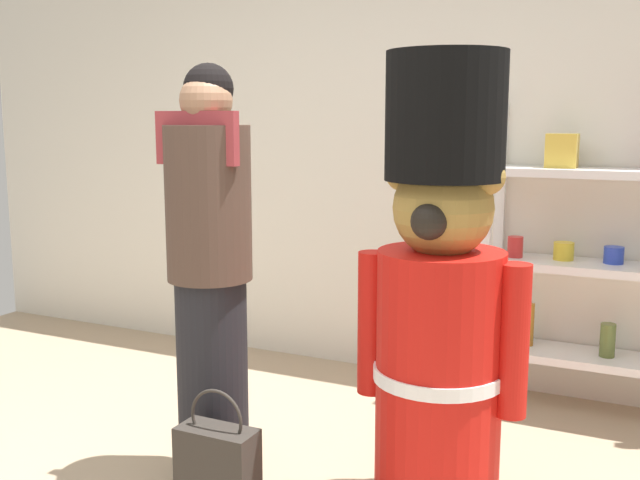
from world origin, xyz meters
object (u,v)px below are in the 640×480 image
(teddy_bear_guard, at_px, (440,302))
(person_shopper, at_px, (210,270))
(merchandise_shelf, at_px, (613,259))
(shopping_bag, at_px, (218,470))

(teddy_bear_guard, height_order, person_shopper, teddy_bear_guard)
(merchandise_shelf, distance_m, shopping_bag, 2.11)
(person_shopper, height_order, shopping_bag, person_shopper)
(shopping_bag, bearing_deg, person_shopper, 126.15)
(teddy_bear_guard, height_order, shopping_bag, teddy_bear_guard)
(person_shopper, bearing_deg, teddy_bear_guard, 8.29)
(merchandise_shelf, distance_m, teddy_bear_guard, 1.34)
(person_shopper, distance_m, shopping_bag, 0.75)
(merchandise_shelf, relative_size, person_shopper, 0.92)
(teddy_bear_guard, distance_m, person_shopper, 0.91)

